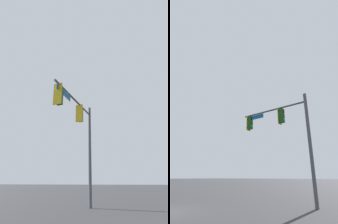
# 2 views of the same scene
# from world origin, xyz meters

# --- Properties ---
(signal_pole_near) EXTENTS (5.75, 0.72, 7.45)m
(signal_pole_near) POSITION_xyz_m (-4.95, -6.11, 5.11)
(signal_pole_near) COLOR #47474C
(signal_pole_near) RESTS_ON ground_plane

